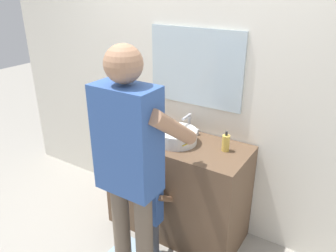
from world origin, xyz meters
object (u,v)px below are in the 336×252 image
Objects in this scene: child_toddler at (151,208)px; adult_parent at (130,154)px; toothbrush_cup at (147,123)px; soap_bottle at (226,143)px.

adult_parent is (0.02, -0.25, 0.60)m from child_toddler.
soap_bottle is at bearing -0.90° from toothbrush_cup.
soap_bottle is 0.78m from child_toddler.
child_toddler is at bearing -130.65° from soap_bottle.
soap_bottle is (0.76, -0.01, 0.02)m from toothbrush_cup.
soap_bottle reaches higher than child_toddler.
toothbrush_cup is at bearing 179.10° from soap_bottle.
toothbrush_cup is 1.25× the size of soap_bottle.
soap_bottle is 0.09× the size of adult_parent.
adult_parent is at bearing -84.44° from child_toddler.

